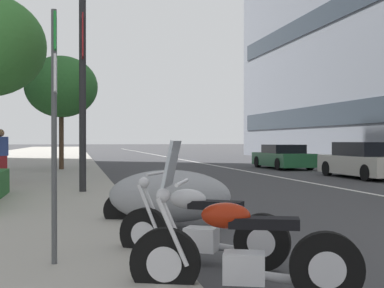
{
  "coord_description": "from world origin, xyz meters",
  "views": [
    {
      "loc": [
        -4.51,
        8.04,
        1.49
      ],
      "look_at": [
        15.13,
        3.62,
        1.35
      ],
      "focal_mm": 48.28,
      "sensor_mm": 36.0,
      "label": 1
    }
  ],
  "objects_px": {
    "motorcycle_nearest_camera": "(240,253)",
    "car_following_behind": "(283,157)",
    "pedestrian_on_plaza": "(1,156)",
    "motorcycle_under_tarp": "(200,230)",
    "car_far_down_avenue": "(364,161)",
    "street_tree_far_plaza": "(61,87)",
    "motorcycle_second_in_row": "(168,197)",
    "parking_sign_by_curb": "(55,105)"
  },
  "relations": [
    {
      "from": "motorcycle_nearest_camera",
      "to": "car_following_behind",
      "type": "distance_m",
      "value": 22.92
    },
    {
      "from": "motorcycle_nearest_camera",
      "to": "car_far_down_avenue",
      "type": "distance_m",
      "value": 16.91
    },
    {
      "from": "motorcycle_under_tarp",
      "to": "car_following_behind",
      "type": "distance_m",
      "value": 21.62
    },
    {
      "from": "pedestrian_on_plaza",
      "to": "motorcycle_under_tarp",
      "type": "bearing_deg",
      "value": -33.66
    },
    {
      "from": "pedestrian_on_plaza",
      "to": "car_following_behind",
      "type": "bearing_deg",
      "value": 71.14
    },
    {
      "from": "motorcycle_under_tarp",
      "to": "pedestrian_on_plaza",
      "type": "distance_m",
      "value": 11.55
    },
    {
      "from": "motorcycle_nearest_camera",
      "to": "parking_sign_by_curb",
      "type": "height_order",
      "value": "parking_sign_by_curb"
    },
    {
      "from": "street_tree_far_plaza",
      "to": "motorcycle_second_in_row",
      "type": "bearing_deg",
      "value": -172.25
    },
    {
      "from": "street_tree_far_plaza",
      "to": "car_far_down_avenue",
      "type": "bearing_deg",
      "value": -118.26
    },
    {
      "from": "motorcycle_second_in_row",
      "to": "pedestrian_on_plaza",
      "type": "distance_m",
      "value": 9.14
    },
    {
      "from": "car_following_behind",
      "to": "street_tree_far_plaza",
      "type": "xyz_separation_m",
      "value": [
        -0.76,
        11.34,
        3.39
      ]
    },
    {
      "from": "motorcycle_nearest_camera",
      "to": "street_tree_far_plaza",
      "type": "bearing_deg",
      "value": -63.06
    },
    {
      "from": "motorcycle_second_in_row",
      "to": "parking_sign_by_curb",
      "type": "distance_m",
      "value": 3.59
    },
    {
      "from": "motorcycle_under_tarp",
      "to": "parking_sign_by_curb",
      "type": "bearing_deg",
      "value": 39.39
    },
    {
      "from": "car_far_down_avenue",
      "to": "parking_sign_by_curb",
      "type": "distance_m",
      "value": 17.05
    },
    {
      "from": "motorcycle_nearest_camera",
      "to": "pedestrian_on_plaza",
      "type": "distance_m",
      "value": 12.93
    },
    {
      "from": "motorcycle_nearest_camera",
      "to": "motorcycle_under_tarp",
      "type": "relative_size",
      "value": 1.1
    },
    {
      "from": "motorcycle_under_tarp",
      "to": "car_following_behind",
      "type": "bearing_deg",
      "value": -83.07
    },
    {
      "from": "parking_sign_by_curb",
      "to": "pedestrian_on_plaza",
      "type": "bearing_deg",
      "value": 10.52
    },
    {
      "from": "street_tree_far_plaza",
      "to": "pedestrian_on_plaza",
      "type": "bearing_deg",
      "value": 168.4
    },
    {
      "from": "motorcycle_under_tarp",
      "to": "pedestrian_on_plaza",
      "type": "height_order",
      "value": "pedestrian_on_plaza"
    },
    {
      "from": "motorcycle_nearest_camera",
      "to": "motorcycle_under_tarp",
      "type": "distance_m",
      "value": 1.44
    },
    {
      "from": "street_tree_far_plaza",
      "to": "parking_sign_by_curb",
      "type": "bearing_deg",
      "value": -178.64
    },
    {
      "from": "motorcycle_second_in_row",
      "to": "motorcycle_under_tarp",
      "type": "bearing_deg",
      "value": 104.22
    },
    {
      "from": "car_far_down_avenue",
      "to": "street_tree_far_plaza",
      "type": "height_order",
      "value": "street_tree_far_plaza"
    },
    {
      "from": "motorcycle_under_tarp",
      "to": "car_far_down_avenue",
      "type": "distance_m",
      "value": 15.77
    },
    {
      "from": "car_far_down_avenue",
      "to": "street_tree_far_plaza",
      "type": "bearing_deg",
      "value": 61.57
    },
    {
      "from": "motorcycle_nearest_camera",
      "to": "parking_sign_by_curb",
      "type": "relative_size",
      "value": 0.74
    },
    {
      "from": "motorcycle_second_in_row",
      "to": "car_following_behind",
      "type": "height_order",
      "value": "car_following_behind"
    },
    {
      "from": "motorcycle_nearest_camera",
      "to": "car_following_behind",
      "type": "relative_size",
      "value": 0.46
    },
    {
      "from": "motorcycle_under_tarp",
      "to": "parking_sign_by_curb",
      "type": "height_order",
      "value": "parking_sign_by_curb"
    },
    {
      "from": "parking_sign_by_curb",
      "to": "street_tree_far_plaza",
      "type": "distance_m",
      "value": 19.12
    },
    {
      "from": "motorcycle_under_tarp",
      "to": "street_tree_far_plaza",
      "type": "relative_size",
      "value": 0.35
    },
    {
      "from": "motorcycle_under_tarp",
      "to": "car_far_down_avenue",
      "type": "height_order",
      "value": "car_far_down_avenue"
    },
    {
      "from": "motorcycle_second_in_row",
      "to": "pedestrian_on_plaza",
      "type": "height_order",
      "value": "pedestrian_on_plaza"
    },
    {
      "from": "car_following_behind",
      "to": "parking_sign_by_curb",
      "type": "xyz_separation_m",
      "value": [
        -19.76,
        10.89,
        1.28
      ]
    },
    {
      "from": "car_far_down_avenue",
      "to": "car_following_behind",
      "type": "xyz_separation_m",
      "value": [
        7.12,
        0.48,
        -0.08
      ]
    },
    {
      "from": "motorcycle_nearest_camera",
      "to": "parking_sign_by_curb",
      "type": "bearing_deg",
      "value": -15.04
    },
    {
      "from": "motorcycle_under_tarp",
      "to": "car_far_down_avenue",
      "type": "bearing_deg",
      "value": -95.8
    },
    {
      "from": "motorcycle_second_in_row",
      "to": "parking_sign_by_curb",
      "type": "relative_size",
      "value": 0.8
    },
    {
      "from": "car_following_behind",
      "to": "pedestrian_on_plaza",
      "type": "xyz_separation_m",
      "value": [
        -8.64,
        12.96,
        0.41
      ]
    },
    {
      "from": "motorcycle_nearest_camera",
      "to": "pedestrian_on_plaza",
      "type": "relative_size",
      "value": 1.21
    }
  ]
}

